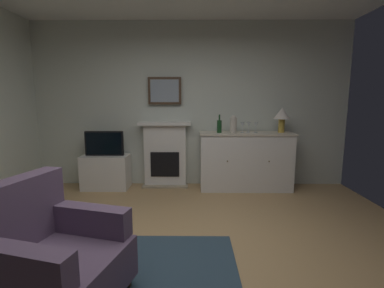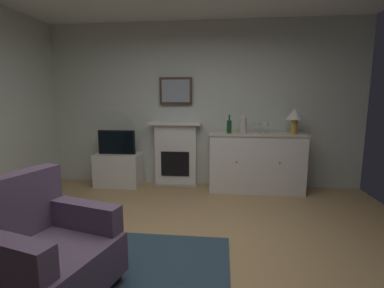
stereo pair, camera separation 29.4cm
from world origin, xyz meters
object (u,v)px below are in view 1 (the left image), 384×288
armchair (51,257)px  wine_glass_left (243,125)px  framed_picture (165,91)px  sideboard_cabinet (245,161)px  tv_set (104,143)px  fireplace_unit (165,154)px  table_lamp (282,115)px  wine_bottle (219,126)px  wine_glass_center (248,125)px  wine_glass_right (256,125)px  vase_decorative (233,124)px  tv_cabinet (106,172)px

armchair → wine_glass_left: bearing=56.4°
framed_picture → sideboard_cabinet: 1.77m
sideboard_cabinet → tv_set: bearing=-179.8°
fireplace_unit → armchair: (-0.50, -2.87, -0.17)m
fireplace_unit → sideboard_cabinet: (1.34, -0.18, -0.08)m
framed_picture → wine_glass_left: framed_picture is taller
table_lamp → wine_bottle: size_ratio=1.38×
table_lamp → wine_glass_left: table_lamp is taller
framed_picture → wine_glass_center: (1.37, -0.19, -0.55)m
tv_set → armchair: 2.75m
fireplace_unit → wine_glass_left: size_ratio=6.67×
wine_glass_right → vase_decorative: (-0.37, -0.03, 0.02)m
armchair → fireplace_unit: bearing=80.2°
wine_glass_left → tv_cabinet: bearing=178.4°
fireplace_unit → armchair: 2.92m
wine_glass_right → fireplace_unit: bearing=172.5°
tv_cabinet → tv_set: tv_set is taller
table_lamp → wine_glass_right: 0.44m
tv_set → wine_glass_center: bearing=1.0°
wine_bottle → wine_glass_left: (0.37, -0.01, 0.01)m
table_lamp → vase_decorative: table_lamp is taller
fireplace_unit → wine_glass_right: 1.58m
fireplace_unit → armchair: bearing=-99.8°
framed_picture → sideboard_cabinet: framed_picture is taller
vase_decorative → armchair: bearing=-121.4°
wine_bottle → tv_set: size_ratio=0.47×
wine_bottle → tv_cabinet: bearing=178.5°
wine_glass_center → tv_cabinet: size_ratio=0.22×
vase_decorative → tv_cabinet: bearing=178.2°
wine_glass_left → wine_glass_right: size_ratio=1.00×
framed_picture → armchair: size_ratio=0.56×
fireplace_unit → tv_set: bearing=-169.2°
fireplace_unit → vase_decorative: bearing=-11.5°
wine_glass_right → vase_decorative: bearing=-175.0°
fireplace_unit → vase_decorative: 1.26m
vase_decorative → fireplace_unit: bearing=168.5°
wine_glass_left → armchair: bearing=-123.6°
table_lamp → wine_glass_left: bearing=-175.9°
wine_glass_center → wine_glass_right: size_ratio=1.00×
framed_picture → armchair: (-0.50, -2.91, -1.23)m
wine_bottle → vase_decorative: size_ratio=1.03×
fireplace_unit → framed_picture: (-0.00, 0.05, 1.06)m
tv_cabinet → tv_set: 0.48m
wine_glass_left → vase_decorative: (-0.15, -0.00, 0.02)m
sideboard_cabinet → tv_cabinet: (-2.31, 0.02, -0.19)m
vase_decorative → tv_cabinet: size_ratio=0.38×
framed_picture → wine_bottle: bearing=-16.1°
fireplace_unit → vase_decorative: size_ratio=3.91×
framed_picture → wine_glass_center: bearing=-7.9°
wine_glass_left → wine_glass_center: size_ratio=1.00×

